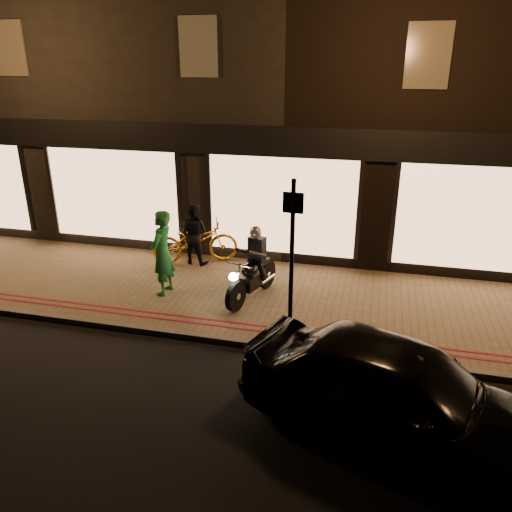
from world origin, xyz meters
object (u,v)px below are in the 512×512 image
(motorcycle, at_px, (253,271))
(bicycle_gold, at_px, (195,241))
(sign_post, at_px, (292,255))
(person_green, at_px, (162,253))
(parked_car, at_px, (398,393))

(motorcycle, relative_size, bicycle_gold, 0.89)
(sign_post, xyz_separation_m, person_green, (-3.04, 1.34, -0.74))
(bicycle_gold, relative_size, person_green, 1.14)
(sign_post, bearing_deg, motorcycle, 124.70)
(sign_post, relative_size, parked_car, 0.69)
(sign_post, bearing_deg, bicycle_gold, 133.07)
(motorcycle, bearing_deg, parked_car, -34.96)
(motorcycle, distance_m, person_green, 1.99)
(parked_car, bearing_deg, person_green, 75.02)
(bicycle_gold, distance_m, person_green, 1.92)
(person_green, bearing_deg, parked_car, 58.11)
(person_green, bearing_deg, bicycle_gold, -178.21)
(sign_post, relative_size, person_green, 1.60)
(parked_car, bearing_deg, sign_post, 62.00)
(motorcycle, bearing_deg, bicycle_gold, 155.16)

